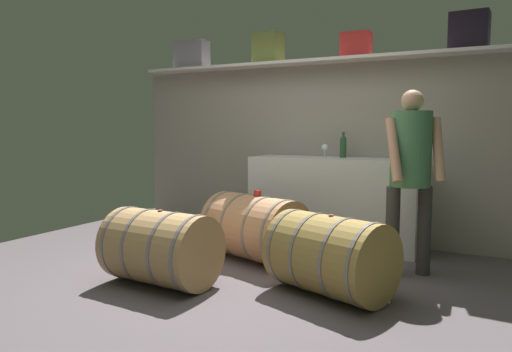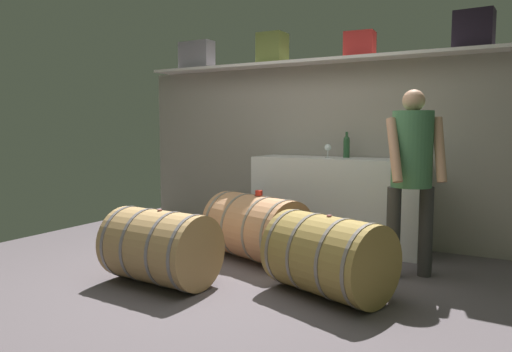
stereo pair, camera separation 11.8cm
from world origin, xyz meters
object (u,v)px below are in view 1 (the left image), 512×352
(toolcase_red, at_px, (356,45))
(wine_barrel_near, at_px, (255,228))
(wine_barrel_flank, at_px, (161,248))
(toolcase_grey, at_px, (192,55))
(wine_bottle_green, at_px, (343,146))
(wine_barrel_far, at_px, (330,255))
(wine_glass, at_px, (325,148))
(winemaker_pouring, at_px, (411,163))
(work_cabinet, at_px, (334,202))
(toolcase_olive, at_px, (268,49))
(toolcase_black, at_px, (469,31))
(tasting_cup, at_px, (258,193))

(toolcase_red, xyz_separation_m, wine_barrel_near, (-0.63, -1.05, -1.78))
(wine_barrel_near, height_order, wine_barrel_flank, wine_barrel_near)
(toolcase_grey, distance_m, wine_bottle_green, 2.25)
(toolcase_red, distance_m, wine_barrel_far, 2.45)
(wine_glass, bearing_deg, winemaker_pouring, -33.87)
(winemaker_pouring, bearing_deg, wine_barrel_flank, -0.30)
(toolcase_red, distance_m, work_cabinet, 1.64)
(toolcase_grey, bearing_deg, wine_barrel_near, -34.19)
(toolcase_olive, height_order, toolcase_black, toolcase_black)
(toolcase_black, xyz_separation_m, wine_barrel_near, (-1.70, -1.05, -1.83))
(wine_glass, distance_m, wine_barrel_flank, 2.09)
(wine_barrel_far, relative_size, tasting_cup, 14.54)
(toolcase_olive, relative_size, work_cabinet, 0.19)
(toolcase_black, distance_m, wine_bottle_green, 1.59)
(wine_bottle_green, bearing_deg, wine_barrel_near, -118.69)
(work_cabinet, distance_m, tasting_cup, 0.99)
(winemaker_pouring, bearing_deg, toolcase_red, -84.51)
(toolcase_red, height_order, wine_barrel_far, toolcase_red)
(toolcase_red, distance_m, winemaker_pouring, 1.61)
(toolcase_olive, distance_m, wine_barrel_near, 2.14)
(toolcase_grey, height_order, wine_barrel_flank, toolcase_grey)
(toolcase_grey, xyz_separation_m, winemaker_pouring, (2.81, -0.87, -1.18))
(wine_barrel_far, xyz_separation_m, winemaker_pouring, (0.42, 0.77, 0.65))
(work_cabinet, distance_m, wine_barrel_flank, 2.02)
(tasting_cup, bearing_deg, toolcase_grey, 144.49)
(wine_bottle_green, bearing_deg, toolcase_red, 38.87)
(winemaker_pouring, bearing_deg, tasting_cup, -27.31)
(wine_bottle_green, relative_size, wine_barrel_near, 0.25)
(toolcase_red, bearing_deg, wine_bottle_green, -145.11)
(wine_barrel_near, bearing_deg, toolcase_red, 77.96)
(toolcase_grey, xyz_separation_m, wine_barrel_flank, (1.12, -2.03, -1.83))
(toolcase_red, bearing_deg, wine_barrel_far, -82.90)
(toolcase_grey, height_order, winemaker_pouring, toolcase_grey)
(toolcase_black, height_order, wine_barrel_near, toolcase_black)
(toolcase_black, bearing_deg, toolcase_olive, -176.81)
(toolcase_black, height_order, wine_barrel_far, toolcase_black)
(toolcase_grey, bearing_deg, tasting_cup, -33.69)
(winemaker_pouring, bearing_deg, work_cabinet, -72.63)
(wine_bottle_green, height_order, wine_barrel_flank, wine_bottle_green)
(tasting_cup, bearing_deg, toolcase_black, 32.10)
(toolcase_grey, bearing_deg, wine_glass, -4.71)
(work_cabinet, bearing_deg, wine_barrel_near, -118.34)
(wine_glass, bearing_deg, wine_bottle_green, 40.28)
(toolcase_black, height_order, wine_barrel_flank, toolcase_black)
(work_cabinet, relative_size, wine_barrel_flank, 1.99)
(wine_barrel_near, bearing_deg, winemaker_pouring, 26.17)
(toolcase_red, relative_size, wine_barrel_far, 0.30)
(wine_glass, distance_m, winemaker_pouring, 1.19)
(wine_glass, relative_size, wine_barrel_far, 0.14)
(toolcase_black, relative_size, work_cabinet, 0.20)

